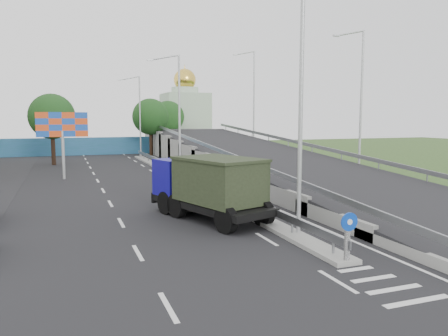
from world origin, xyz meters
name	(u,v)px	position (x,y,z in m)	size (l,w,h in m)	color
ground	(392,289)	(0.00, 0.00, 0.00)	(160.00, 160.00, 0.00)	#2D4C1E
road_surface	(156,190)	(-3.00, 20.00, 0.00)	(26.00, 90.00, 0.04)	black
median	(183,179)	(0.00, 24.00, 0.10)	(1.00, 44.00, 0.20)	gray
overpass_ramp	(267,156)	(7.50, 24.00, 1.75)	(10.00, 50.00, 3.50)	gray
median_guardrail	(183,171)	(0.00, 24.00, 0.75)	(0.09, 44.00, 0.71)	gray
sign_bollard	(348,236)	(0.00, 2.17, 1.03)	(0.64, 0.23, 1.67)	black
lamp_post_near	(297,99)	(0.11, 6.00, 5.81)	(2.74, 0.18, 10.08)	#B2B5B7
lamp_post_mid	(177,109)	(0.11, 26.00, 5.81)	(2.74, 0.18, 10.08)	#B2B5B7
lamp_post_far	(138,112)	(0.11, 46.00, 5.81)	(2.74, 0.18, 10.08)	#B2B5B7
blue_wall	(102,146)	(-4.00, 52.00, 1.20)	(30.00, 0.50, 2.40)	#22637D
church	(185,116)	(10.00, 60.00, 5.31)	(7.00, 7.00, 13.80)	#B2CCAD
billboard	(62,128)	(-9.00, 28.00, 4.19)	(4.00, 0.24, 5.50)	#B2B5B7
tree_left_mid	(52,117)	(-10.00, 40.00, 5.18)	(4.80, 4.80, 7.60)	black
tree_median_far	(150,117)	(2.00, 48.00, 5.18)	(4.80, 4.80, 7.60)	black
tree_ramp_far	(168,117)	(6.00, 55.00, 5.18)	(4.80, 4.80, 7.60)	black
dump_truck	(208,185)	(-2.27, 10.48, 1.74)	(4.72, 7.57, 3.14)	black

